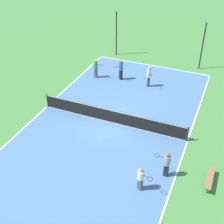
{
  "coord_description": "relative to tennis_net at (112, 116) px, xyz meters",
  "views": [
    {
      "loc": [
        6.92,
        -16.5,
        13.06
      ],
      "look_at": [
        0.0,
        0.0,
        0.9
      ],
      "focal_mm": 50.0,
      "sensor_mm": 36.0,
      "label": 1
    }
  ],
  "objects": [
    {
      "name": "tennis_net",
      "position": [
        0.0,
        0.0,
        0.0
      ],
      "size": [
        10.67,
        0.1,
        1.09
      ],
      "color": "black",
      "rests_on": "court_surface"
    },
    {
      "name": "tennis_ball_midcourt",
      "position": [
        -3.26,
        1.45,
        -0.52
      ],
      "size": [
        0.07,
        0.07,
        0.07
      ],
      "primitive_type": "sphere",
      "color": "#CCE033",
      "rests_on": "court_surface"
    },
    {
      "name": "player_near_blue",
      "position": [
        -1.79,
        6.23,
        0.49
      ],
      "size": [
        0.66,
        0.99,
        1.8
      ],
      "rotation": [
        0.0,
        0.0,
        4.33
      ],
      "color": "black",
      "rests_on": "court_surface"
    },
    {
      "name": "player_baseline_gray",
      "position": [
        4.81,
        -3.58,
        0.41
      ],
      "size": [
        0.94,
        0.37,
        1.68
      ],
      "rotation": [
        0.0,
        0.0,
        3.11
      ],
      "color": "black",
      "rests_on": "court_surface"
    },
    {
      "name": "tennis_ball_left_sideline",
      "position": [
        -1.96,
        7.65,
        -0.52
      ],
      "size": [
        0.07,
        0.07,
        0.07
      ],
      "primitive_type": "sphere",
      "color": "#CCE033",
      "rests_on": "court_surface"
    },
    {
      "name": "court_surface",
      "position": [
        0.0,
        0.0,
        -0.56
      ],
      "size": [
        10.87,
        20.03,
        0.02
      ],
      "color": "#4C729E",
      "rests_on": "ground_plane"
    },
    {
      "name": "ground_plane",
      "position": [
        0.0,
        0.0,
        -0.57
      ],
      "size": [
        80.0,
        80.0,
        0.0
      ],
      "primitive_type": "plane",
      "color": "#47843D"
    },
    {
      "name": "tennis_ball_far_baseline",
      "position": [
        0.21,
        -1.99,
        -0.52
      ],
      "size": [
        0.07,
        0.07,
        0.07
      ],
      "primitive_type": "sphere",
      "color": "#CCE033",
      "rests_on": "court_surface"
    },
    {
      "name": "bench",
      "position": [
        7.2,
        -3.21,
        -0.18
      ],
      "size": [
        0.36,
        1.82,
        0.45
      ],
      "rotation": [
        0.0,
        0.0,
        1.57
      ],
      "color": "olive",
      "rests_on": "ground_plane"
    },
    {
      "name": "fence_post_back_right",
      "position": [
        4.18,
        11.09,
        1.62
      ],
      "size": [
        0.12,
        0.12,
        4.38
      ],
      "color": "black",
      "rests_on": "ground_plane"
    },
    {
      "name": "player_near_white",
      "position": [
        3.8,
        -5.11,
        0.32
      ],
      "size": [
        0.99,
        0.62,
        1.53
      ],
      "rotation": [
        0.0,
        0.0,
        5.95
      ],
      "color": "#4C4C51",
      "rests_on": "court_surface"
    },
    {
      "name": "fence_post_back_left",
      "position": [
        -4.18,
        11.09,
        1.62
      ],
      "size": [
        0.12,
        0.12,
        4.38
      ],
      "color": "black",
      "rests_on": "ground_plane"
    },
    {
      "name": "player_far_green",
      "position": [
        -3.95,
        5.73,
        0.43
      ],
      "size": [
        0.95,
        0.4,
        1.7
      ],
      "rotation": [
        0.0,
        0.0,
        6.21
      ],
      "color": "#4C4C51",
      "rests_on": "court_surface"
    },
    {
      "name": "player_far_white",
      "position": [
        0.82,
        5.96,
        0.49
      ],
      "size": [
        0.76,
        0.97,
        1.79
      ],
      "rotation": [
        0.0,
        0.0,
        5.24
      ],
      "color": "#4C4C51",
      "rests_on": "court_surface"
    }
  ]
}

